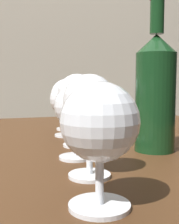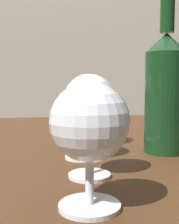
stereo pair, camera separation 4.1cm
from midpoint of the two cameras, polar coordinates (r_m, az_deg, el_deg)
The scene contains 9 objects.
back_wall at distance 1.92m, azimuth -14.92°, elevation 19.65°, with size 5.00×0.08×2.60m, color #B2A893.
dining_table at distance 0.69m, azimuth -9.66°, elevation -12.84°, with size 1.14×0.96×0.70m.
wine_glass_pinot at distance 0.31m, azimuth -1.11°, elevation -2.35°, with size 0.08×0.08×0.13m.
wine_glass_merlot at distance 0.41m, azimuth -2.87°, elevation 1.43°, with size 0.07×0.07×0.14m.
wine_glass_cabernet at distance 0.52m, azimuth -4.94°, elevation 0.68°, with size 0.07×0.07×0.13m.
wine_glass_rose at distance 0.62m, azimuth -4.21°, elevation 3.07°, with size 0.08×0.08×0.15m.
wine_glass_white at distance 0.73m, azimuth -6.04°, elevation 2.18°, with size 0.08×0.08×0.13m.
wine_glass_amber at distance 0.83m, azimuth -5.58°, elevation 2.95°, with size 0.09×0.09×0.14m.
wine_bottle at distance 0.58m, azimuth 10.34°, elevation 4.04°, with size 0.08×0.08×0.30m.
Camera 1 is at (-0.10, -0.64, 0.83)m, focal length 48.61 mm.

